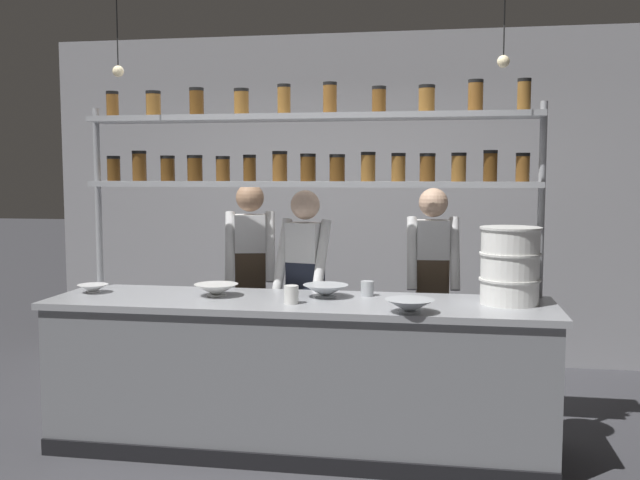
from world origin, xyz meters
name	(u,v)px	position (x,y,z in m)	size (l,w,h in m)	color
ground_plane	(299,447)	(0.00, 0.00, 0.00)	(40.00, 40.00, 0.00)	#3D3D42
back_wall	(346,199)	(0.00, 2.22, 1.45)	(5.44, 0.12, 2.91)	#939399
prep_counter	(298,374)	(0.00, 0.00, 0.46)	(3.04, 0.76, 0.92)	gray
spice_shelf_unit	(308,157)	(0.00, 0.33, 1.78)	(2.93, 0.28, 2.25)	#999BA0
chef_left	(251,278)	(-0.52, 0.84, 0.92)	(0.41, 0.33, 1.61)	black
chef_center	(305,289)	(-0.06, 0.56, 0.89)	(0.40, 0.33, 1.57)	black
chef_right	(432,286)	(0.79, 0.80, 0.90)	(0.37, 0.29, 1.58)	black
container_stack	(510,265)	(1.24, 0.08, 1.15)	(0.36, 0.36, 0.45)	white
prep_bowl_near_left	(326,291)	(0.15, 0.12, 0.96)	(0.28, 0.28, 0.08)	#B2B7BC
prep_bowl_center_front	(216,290)	(-0.53, 0.05, 0.96)	(0.27, 0.27, 0.08)	silver
prep_bowl_center_back	(93,289)	(-1.35, 0.04, 0.95)	(0.19, 0.19, 0.05)	white
prep_bowl_near_right	(410,306)	(0.68, -0.29, 0.96)	(0.27, 0.27, 0.08)	#B2B7BC
serving_cup_front	(291,295)	(-0.02, -0.13, 0.97)	(0.08, 0.08, 0.11)	silver
serving_cup_by_board	(367,289)	(0.40, 0.21, 0.97)	(0.08, 0.08, 0.09)	#B2B7BC
pendant_light_row	(302,62)	(0.03, 0.00, 2.33)	(2.36, 0.07, 0.59)	black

